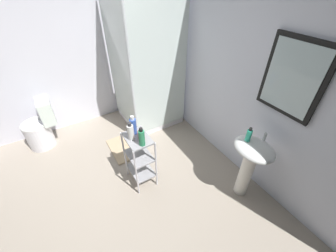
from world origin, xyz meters
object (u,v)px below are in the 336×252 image
at_px(body_wash_bottle_green, 142,138).
at_px(shower_stall, 146,99).
at_px(shampoo_bottle_blue, 133,126).
at_px(hand_soap_bottle, 249,135).
at_px(lotion_bottle_white, 131,132).
at_px(storage_cart, 140,156).
at_px(pedestal_sink, 250,160).
at_px(rinse_cup, 141,135).
at_px(toilet, 41,128).
at_px(bath_mat, 124,148).

bearing_deg(body_wash_bottle_green, shower_stall, 152.64).
relative_size(shower_stall, shampoo_bottle_blue, 8.26).
relative_size(hand_soap_bottle, lotion_bottle_white, 0.75).
xyz_separation_m(storage_cart, lotion_bottle_white, (-0.02, -0.06, 0.40)).
height_order(shower_stall, pedestal_sink, shower_stall).
bearing_deg(storage_cart, shower_stall, 149.99).
relative_size(lotion_bottle_white, body_wash_bottle_green, 0.98).
distance_m(storage_cart, rinse_cup, 0.36).
height_order(hand_soap_bottle, shampoo_bottle_blue, shampoo_bottle_blue).
xyz_separation_m(toilet, rinse_cup, (1.46, 1.04, 0.47)).
distance_m(pedestal_sink, body_wash_bottle_green, 1.23).
height_order(shower_stall, body_wash_bottle_green, shower_stall).
distance_m(pedestal_sink, shampoo_bottle_blue, 1.37).
xyz_separation_m(pedestal_sink, storage_cart, (-0.82, -0.99, -0.14)).
bearing_deg(storage_cart, bath_mat, 178.82).
distance_m(shower_stall, lotion_bottle_white, 1.38).
distance_m(toilet, body_wash_bottle_green, 1.93).
bearing_deg(shampoo_bottle_blue, body_wash_bottle_green, -0.39).
distance_m(toilet, lotion_bottle_white, 1.77).
xyz_separation_m(shower_stall, bath_mat, (0.45, -0.64, -0.45)).
distance_m(rinse_cup, bath_mat, 1.06).
bearing_deg(shampoo_bottle_blue, pedestal_sink, 47.25).
distance_m(pedestal_sink, hand_soap_bottle, 0.32).
height_order(toilet, lotion_bottle_white, lotion_bottle_white).
distance_m(body_wash_bottle_green, rinse_cup, 0.12).
bearing_deg(lotion_bottle_white, toilet, -146.29).
relative_size(hand_soap_bottle, bath_mat, 0.28).
bearing_deg(bath_mat, shower_stall, 124.89).
height_order(toilet, storage_cart, toilet).
bearing_deg(hand_soap_bottle, toilet, -137.75).
xyz_separation_m(shower_stall, shampoo_bottle_blue, (1.04, -0.65, 0.38)).
bearing_deg(shampoo_bottle_blue, lotion_bottle_white, -41.36).
bearing_deg(bath_mat, toilet, -126.18).
distance_m(hand_soap_bottle, bath_mat, 1.91).
bearing_deg(pedestal_sink, storage_cart, -129.66).
height_order(storage_cart, body_wash_bottle_green, body_wash_bottle_green).
bearing_deg(shampoo_bottle_blue, bath_mat, 178.76).
bearing_deg(shampoo_bottle_blue, storage_cart, -0.81).
height_order(pedestal_sink, rinse_cup, rinse_cup).
distance_m(hand_soap_bottle, shampoo_bottle_blue, 1.26).
distance_m(pedestal_sink, rinse_cup, 1.25).
bearing_deg(shower_stall, rinse_cup, -28.01).
bearing_deg(bath_mat, lotion_bottle_white, -6.51).
distance_m(shower_stall, shampoo_bottle_blue, 1.29).
bearing_deg(pedestal_sink, toilet, -138.51).
distance_m(storage_cart, lotion_bottle_white, 0.41).
bearing_deg(pedestal_sink, shampoo_bottle_blue, -132.75).
bearing_deg(body_wash_bottle_green, rinse_cup, 160.73).
height_order(shower_stall, bath_mat, shower_stall).
distance_m(shampoo_bottle_blue, rinse_cup, 0.14).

